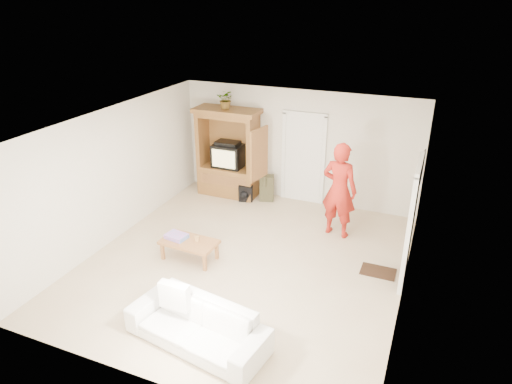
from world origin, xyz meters
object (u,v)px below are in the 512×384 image
armoire (229,158)px  man (339,190)px  sofa (197,325)px  coffee_table (189,243)px

armoire → man: size_ratio=1.08×
sofa → coffee_table: 2.22m
sofa → man: bearing=84.0°
man → sofa: bearing=84.7°
armoire → sofa: armoire is taller
armoire → sofa: bearing=-69.5°
man → sofa: 4.04m
armoire → man: armoire is taller
armoire → coffee_table: bearing=-78.7°
coffee_table → armoire: bearing=103.8°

